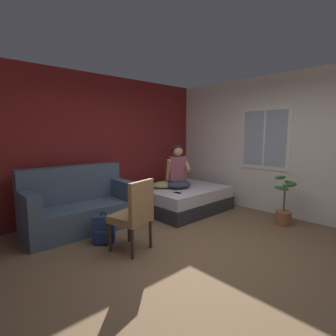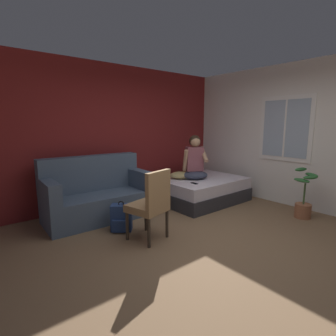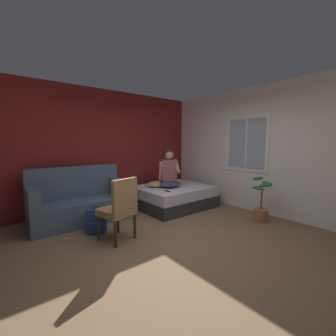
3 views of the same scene
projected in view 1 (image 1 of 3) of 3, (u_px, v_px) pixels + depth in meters
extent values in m
plane|color=brown|center=(200.00, 254.00, 3.46)|extent=(40.00, 40.00, 0.00)
cube|color=maroon|center=(99.00, 145.00, 5.18)|extent=(9.85, 0.16, 2.70)
cube|color=silver|center=(287.00, 146.00, 4.97)|extent=(0.16, 6.48, 2.70)
cube|color=white|center=(265.00, 138.00, 5.18)|extent=(0.02, 1.04, 1.24)
cube|color=#9EB2C6|center=(264.00, 138.00, 5.16)|extent=(0.01, 0.88, 1.08)
cube|color=white|center=(264.00, 138.00, 5.16)|extent=(0.01, 0.04, 1.08)
cube|color=#2D2D33|center=(182.00, 203.00, 5.48)|extent=(1.70, 1.43, 0.26)
cube|color=silver|center=(182.00, 192.00, 5.44)|extent=(1.65, 1.39, 0.22)
cube|color=#47566B|center=(80.00, 218.00, 4.27)|extent=(1.73, 0.86, 0.44)
cube|color=#47566B|center=(72.00, 184.00, 4.42)|extent=(1.71, 0.30, 0.60)
cube|color=#47566B|center=(27.00, 203.00, 3.72)|extent=(0.21, 0.81, 0.32)
cube|color=#47566B|center=(120.00, 188.00, 4.71)|extent=(0.21, 0.81, 0.32)
cylinder|color=#382D23|center=(129.00, 228.00, 3.85)|extent=(0.04, 0.04, 0.40)
cylinder|color=#382D23|center=(110.00, 237.00, 3.52)|extent=(0.04, 0.04, 0.40)
cylinder|color=#382D23|center=(150.00, 234.00, 3.64)|extent=(0.04, 0.04, 0.40)
cylinder|color=#382D23|center=(132.00, 244.00, 3.31)|extent=(0.04, 0.04, 0.40)
cube|color=#9E7A51|center=(130.00, 218.00, 3.55)|extent=(0.56, 0.56, 0.10)
cube|color=#9E7A51|center=(141.00, 199.00, 3.40)|extent=(0.46, 0.17, 0.48)
ellipsoid|color=#383D51|center=(178.00, 184.00, 5.29)|extent=(0.67, 0.63, 0.16)
cube|color=#8C4C56|center=(177.00, 168.00, 5.28)|extent=(0.39, 0.33, 0.48)
cylinder|color=tan|center=(168.00, 170.00, 5.19)|extent=(0.17, 0.22, 0.44)
cylinder|color=tan|center=(187.00, 164.00, 5.24)|extent=(0.25, 0.37, 0.29)
sphere|color=tan|center=(178.00, 151.00, 5.22)|extent=(0.21, 0.21, 0.21)
ellipsoid|color=black|center=(177.00, 151.00, 5.24)|extent=(0.30, 0.30, 0.23)
cube|color=navy|center=(104.00, 229.00, 3.83)|extent=(0.35, 0.33, 0.40)
cube|color=navy|center=(103.00, 238.00, 3.73)|extent=(0.22, 0.19, 0.18)
torus|color=black|center=(103.00, 215.00, 3.80)|extent=(0.08, 0.07, 0.09)
ellipsoid|color=tan|center=(164.00, 185.00, 5.31)|extent=(0.57, 0.49, 0.14)
cube|color=black|center=(178.00, 193.00, 4.88)|extent=(0.07, 0.15, 0.01)
cylinder|color=#995B3D|center=(283.00, 218.00, 4.56)|extent=(0.26, 0.26, 0.24)
cylinder|color=#426033|center=(284.00, 201.00, 4.52)|extent=(0.03, 0.03, 0.36)
ellipsoid|color=#2D6B33|center=(281.00, 188.00, 4.44)|extent=(0.15, 0.29, 0.06)
ellipsoid|color=#2D6B33|center=(290.00, 183.00, 4.50)|extent=(0.22, 0.29, 0.06)
ellipsoid|color=#2D6B33|center=(280.00, 178.00, 4.55)|extent=(0.29, 0.15, 0.06)
ellipsoid|color=#2D6B33|center=(290.00, 185.00, 4.39)|extent=(0.30, 0.21, 0.06)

